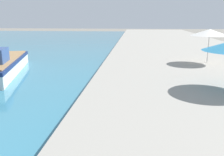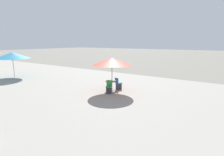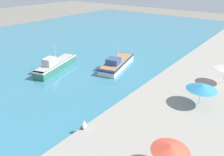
{
  "view_description": "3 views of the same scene",
  "coord_description": "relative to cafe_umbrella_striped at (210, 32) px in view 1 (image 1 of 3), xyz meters",
  "views": [
    {
      "loc": [
        2.56,
        6.51,
        4.23
      ],
      "look_at": [
        1.5,
        17.98,
        1.41
      ],
      "focal_mm": 40.0,
      "sensor_mm": 36.0,
      "label": 1
    },
    {
      "loc": [
        -1.41,
        1.35,
        4.19
      ],
      "look_at": [
        8.97,
        8.29,
        1.61
      ],
      "focal_mm": 28.0,
      "sensor_mm": 36.0,
      "label": 2
    },
    {
      "loc": [
        13.12,
        -3.97,
        14.1
      ],
      "look_at": [
        -4.0,
        18.0,
        1.21
      ],
      "focal_mm": 35.0,
      "sensor_mm": 36.0,
      "label": 3
    }
  ],
  "objects": [
    {
      "name": "quay_promenade",
      "position": [
        -0.46,
        9.73,
        -2.73
      ],
      "size": [
        16.0,
        90.0,
        0.61
      ],
      "color": "gray",
      "rests_on": "ground_plane"
    },
    {
      "name": "cafe_umbrella_striped",
      "position": [
        0.0,
        0.0,
        0.0
      ],
      "size": [
        2.96,
        2.96,
        2.69
      ],
      "color": "#B7B7B7",
      "rests_on": "quay_promenade"
    }
  ]
}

